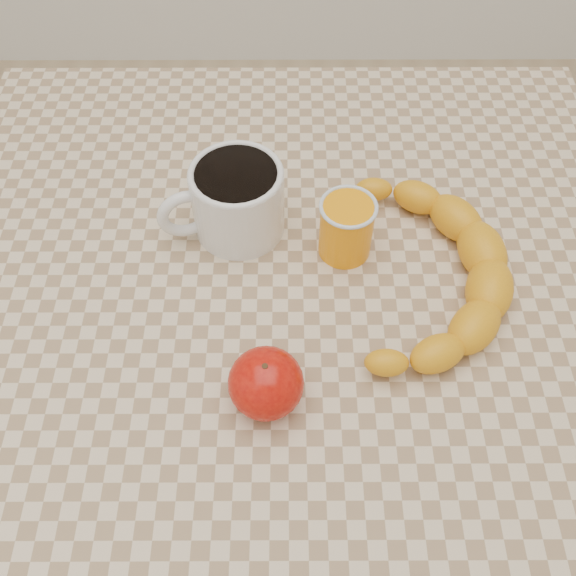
{
  "coord_description": "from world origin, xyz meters",
  "views": [
    {
      "loc": [
        -0.0,
        -0.39,
        1.31
      ],
      "look_at": [
        0.0,
        0.0,
        0.77
      ],
      "focal_mm": 40.0,
      "sensor_mm": 36.0,
      "label": 1
    }
  ],
  "objects_px": {
    "table": "(288,341)",
    "orange_juice_glass": "(346,227)",
    "banana": "(425,271)",
    "coffee_mug": "(235,199)",
    "apple": "(266,383)"
  },
  "relations": [
    {
      "from": "banana",
      "to": "apple",
      "type": "bearing_deg",
      "value": -129.21
    },
    {
      "from": "table",
      "to": "apple",
      "type": "height_order",
      "value": "apple"
    },
    {
      "from": "orange_juice_glass",
      "to": "banana",
      "type": "bearing_deg",
      "value": -31.48
    },
    {
      "from": "coffee_mug",
      "to": "table",
      "type": "bearing_deg",
      "value": -60.43
    },
    {
      "from": "coffee_mug",
      "to": "banana",
      "type": "relative_size",
      "value": 0.45
    },
    {
      "from": "apple",
      "to": "banana",
      "type": "relative_size",
      "value": 0.24
    },
    {
      "from": "table",
      "to": "apple",
      "type": "distance_m",
      "value": 0.17
    },
    {
      "from": "table",
      "to": "orange_juice_glass",
      "type": "distance_m",
      "value": 0.15
    },
    {
      "from": "orange_juice_glass",
      "to": "banana",
      "type": "relative_size",
      "value": 0.21
    },
    {
      "from": "orange_juice_glass",
      "to": "apple",
      "type": "xyz_separation_m",
      "value": [
        -0.08,
        -0.18,
        -0.0
      ]
    },
    {
      "from": "table",
      "to": "coffee_mug",
      "type": "bearing_deg",
      "value": 119.57
    },
    {
      "from": "coffee_mug",
      "to": "apple",
      "type": "relative_size",
      "value": 1.84
    },
    {
      "from": "table",
      "to": "coffee_mug",
      "type": "distance_m",
      "value": 0.18
    },
    {
      "from": "table",
      "to": "apple",
      "type": "bearing_deg",
      "value": -100.05
    },
    {
      "from": "table",
      "to": "coffee_mug",
      "type": "height_order",
      "value": "coffee_mug"
    }
  ]
}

